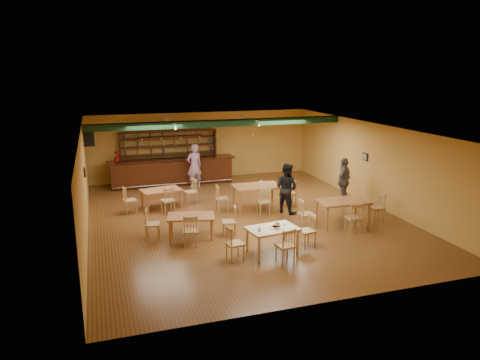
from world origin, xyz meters
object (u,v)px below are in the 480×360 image
object	(u,v)px
dining_table_a	(161,199)
patron_bar	(194,166)
near_table	(272,240)
bar_counter	(172,172)
dining_table_d	(342,212)
dining_table_b	(257,197)
patron_right_a	(286,188)
dining_table_c	(191,227)

from	to	relation	value
dining_table_a	patron_bar	distance (m)	3.06
dining_table_a	near_table	xyz separation A→B (m)	(2.29, -5.01, 0.01)
bar_counter	dining_table_a	xyz separation A→B (m)	(-0.95, -3.26, -0.22)
dining_table_d	bar_counter	bearing A→B (deg)	125.50
dining_table_a	near_table	size ratio (longest dim) A/B	1.04
bar_counter	near_table	world-z (taller)	bar_counter
dining_table_b	near_table	bearing A→B (deg)	-102.37
near_table	patron_right_a	bearing A→B (deg)	53.05
near_table	dining_table_d	bearing A→B (deg)	18.32
dining_table_c	dining_table_b	bearing A→B (deg)	49.89
dining_table_b	dining_table_d	world-z (taller)	dining_table_b
bar_counter	dining_table_c	distance (m)	6.50
dining_table_d	patron_bar	distance (m)	6.98
patron_bar	patron_right_a	xyz separation A→B (m)	(2.33, -4.26, -0.06)
bar_counter	dining_table_a	bearing A→B (deg)	-106.17
dining_table_c	patron_bar	size ratio (longest dim) A/B	0.73
bar_counter	dining_table_c	world-z (taller)	bar_counter
dining_table_a	dining_table_c	size ratio (longest dim) A/B	1.01
bar_counter	patron_right_a	size ratio (longest dim) A/B	3.11
dining_table_a	patron_right_a	distance (m)	4.50
dining_table_a	dining_table_d	bearing A→B (deg)	-45.15
patron_bar	patron_right_a	distance (m)	4.86
dining_table_b	patron_bar	bearing A→B (deg)	115.44
dining_table_b	patron_bar	world-z (taller)	patron_bar
dining_table_c	near_table	size ratio (longest dim) A/B	1.02
bar_counter	dining_table_b	size ratio (longest dim) A/B	3.27
near_table	dining_table_b	bearing A→B (deg)	68.44
dining_table_b	near_table	xyz separation A→B (m)	(-0.99, -3.98, -0.06)
patron_right_a	patron_bar	bearing A→B (deg)	-4.35
patron_bar	patron_right_a	bearing A→B (deg)	102.78
bar_counter	dining_table_a	distance (m)	3.40
dining_table_c	patron_bar	bearing A→B (deg)	89.26
dining_table_d	patron_bar	world-z (taller)	patron_bar
dining_table_a	patron_right_a	world-z (taller)	patron_right_a
bar_counter	dining_table_a	size ratio (longest dim) A/B	3.93
dining_table_c	near_table	xyz separation A→B (m)	(1.87, -1.80, 0.02)
dining_table_c	dining_table_d	size ratio (longest dim) A/B	0.86
bar_counter	near_table	bearing A→B (deg)	-80.78
dining_table_a	patron_bar	xyz separation A→B (m)	(1.75, 2.44, 0.59)
dining_table_a	patron_right_a	xyz separation A→B (m)	(4.08, -1.83, 0.53)
dining_table_b	patron_bar	xyz separation A→B (m)	(-1.53, 3.46, 0.52)
dining_table_a	dining_table_b	size ratio (longest dim) A/B	0.83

